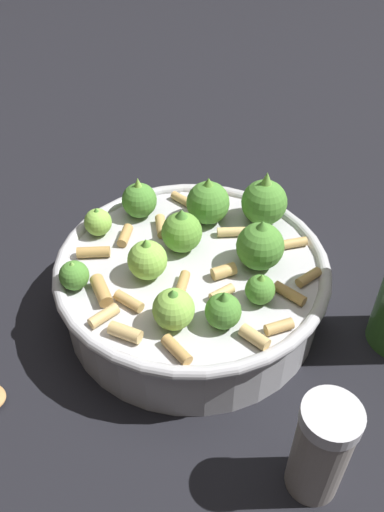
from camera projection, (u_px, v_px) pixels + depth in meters
name	position (u px, v px, depth m)	size (l,w,h in m)	color
ground_plane	(192.00, 308.00, 0.54)	(2.40, 2.40, 0.00)	black
cooking_pan	(193.00, 277.00, 0.51)	(0.27, 0.27, 0.12)	#B7B7BC
pepper_shaker	(321.00, 449.00, 0.37)	(0.04, 0.04, 0.10)	gray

